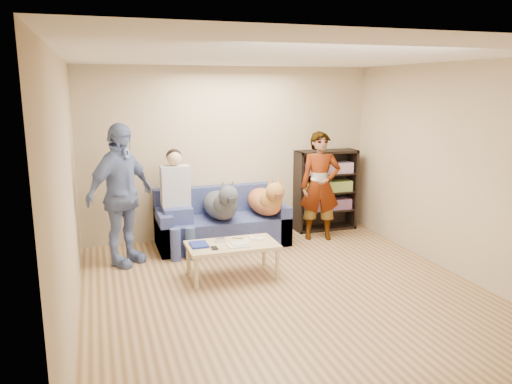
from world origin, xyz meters
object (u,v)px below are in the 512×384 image
object	(u,v)px
notebook_blue	(199,245)
sofa	(221,225)
coffee_table	(232,247)
person_standing_right	(320,186)
camera_silver	(220,240)
person_seated	(177,198)
person_standing_left	(121,195)
dog_gray	(221,204)
bookshelf	(325,188)
dog_tan	(266,200)

from	to	relation	value
notebook_blue	sofa	world-z (taller)	sofa
coffee_table	person_standing_right	bearing A→B (deg)	33.22
camera_silver	person_seated	world-z (taller)	person_seated
person_seated	person_standing_left	bearing A→B (deg)	-157.26
person_standing_right	person_seated	distance (m)	2.16
sofa	dog_gray	distance (m)	0.42
coffee_table	bookshelf	size ratio (longest dim) A/B	0.85
notebook_blue	dog_tan	world-z (taller)	dog_tan
person_seated	coffee_table	distance (m)	1.35
camera_silver	dog_tan	world-z (taller)	dog_tan
camera_silver	coffee_table	world-z (taller)	camera_silver
person_seated	bookshelf	xyz separation A→B (m)	(2.47, 0.36, -0.09)
person_seated	dog_tan	world-z (taller)	person_seated
bookshelf	sofa	bearing A→B (deg)	-172.60
person_standing_left	person_seated	world-z (taller)	person_standing_left
bookshelf	dog_gray	bearing A→B (deg)	-166.84
person_standing_right	coffee_table	size ratio (longest dim) A/B	1.50
notebook_blue	camera_silver	world-z (taller)	camera_silver
person_standing_right	person_seated	bearing A→B (deg)	-164.56
person_standing_right	notebook_blue	xyz separation A→B (m)	(-2.09, -1.05, -0.39)
dog_tan	person_standing_left	bearing A→B (deg)	-172.32
person_standing_right	dog_tan	distance (m)	0.86
person_standing_right	sofa	world-z (taller)	person_standing_right
sofa	person_seated	bearing A→B (deg)	-169.30
coffee_table	camera_silver	bearing A→B (deg)	135.00
person_standing_left	camera_silver	distance (m)	1.44
camera_silver	coffee_table	xyz separation A→B (m)	(0.12, -0.12, -0.07)
person_seated	coffee_table	world-z (taller)	person_seated
sofa	dog_tan	bearing A→B (deg)	-14.46
camera_silver	bookshelf	xyz separation A→B (m)	(2.12, 1.44, 0.23)
person_standing_left	sofa	bearing A→B (deg)	-24.50
sofa	coffee_table	distance (m)	1.34
notebook_blue	coffee_table	size ratio (longest dim) A/B	0.24
coffee_table	bookshelf	world-z (taller)	bookshelf
camera_silver	coffee_table	distance (m)	0.18
notebook_blue	dog_gray	xyz separation A→B (m)	(0.55, 1.08, 0.22)
person_seated	coffee_table	size ratio (longest dim) A/B	1.34
person_standing_left	dog_gray	distance (m)	1.45
person_standing_right	camera_silver	world-z (taller)	person_standing_right
coffee_table	bookshelf	bearing A→B (deg)	37.96
camera_silver	sofa	world-z (taller)	sofa
notebook_blue	dog_tan	xyz separation A→B (m)	(1.24, 1.11, 0.22)
coffee_table	dog_gray	bearing A→B (deg)	82.27
sofa	bookshelf	world-z (taller)	bookshelf
dog_tan	bookshelf	distance (m)	1.22
camera_silver	person_standing_left	bearing A→B (deg)	146.13
notebook_blue	person_seated	world-z (taller)	person_seated
notebook_blue	sofa	distance (m)	1.41
camera_silver	bookshelf	distance (m)	2.57
dog_tan	dog_gray	bearing A→B (deg)	-177.51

